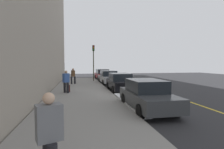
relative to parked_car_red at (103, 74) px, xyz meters
name	(u,v)px	position (x,y,z in m)	size (l,w,h in m)	color
ground_plane	(122,92)	(12.01, -0.03, -0.76)	(56.00, 56.00, 0.00)	#28282B
sidewalk	(81,92)	(12.01, -3.33, -0.68)	(28.00, 4.60, 0.15)	gray
lane_stripe_centre	(158,91)	(12.01, 3.17, -0.76)	(28.00, 0.14, 0.01)	gold
snow_bank_curb	(128,103)	(16.47, -0.73, -0.65)	(5.47, 0.56, 0.22)	white
parked_car_red	(103,74)	(0.00, 0.00, 0.00)	(4.86, 2.03, 1.51)	black
parked_car_silver	(109,77)	(5.75, -0.06, 0.00)	(4.50, 2.03, 1.51)	black
parked_car_black	(120,82)	(11.35, 0.01, 0.00)	(4.39, 1.93, 1.51)	black
parked_car_charcoal	(147,95)	(17.69, -0.11, 0.00)	(4.41, 1.92, 1.51)	black
pedestrian_grey_coat	(49,135)	(22.87, -4.04, 0.28)	(0.53, 0.52, 1.67)	black
pedestrian_blue_coat	(66,81)	(12.41, -4.41, 0.28)	(0.51, 0.53, 1.67)	black
pedestrian_brown_coat	(73,76)	(6.37, -4.06, 0.28)	(0.52, 0.53, 1.68)	black
traffic_light_pole	(93,57)	(3.26, -1.58, 2.43)	(0.35, 0.26, 4.51)	#2D2D19
rolling_suitcase	(69,88)	(11.98, -4.26, -0.34)	(0.34, 0.22, 0.89)	#471E19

